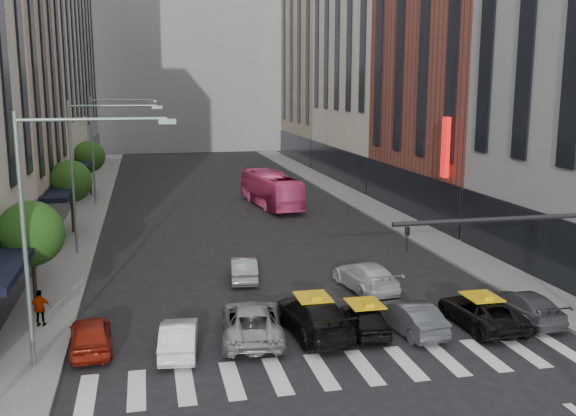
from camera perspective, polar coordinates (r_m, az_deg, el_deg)
ground at (r=22.51m, az=6.60°, el=-15.57°), size 160.00×160.00×0.00m
sidewalk_left at (r=50.21m, az=-17.73°, el=-1.11°), size 3.00×96.00×0.15m
sidewalk_right at (r=53.24m, az=7.72°, el=-0.04°), size 3.00×96.00×0.15m
building_left_d at (r=84.77m, az=-20.09°, el=13.53°), size 8.00×18.00×30.00m
building_right_b at (r=51.89m, az=15.15°, el=13.75°), size 8.00×18.00×26.00m
building_right_d at (r=87.41m, az=3.28°, el=13.39°), size 8.00×18.00×28.00m
building_far at (r=104.54m, az=-9.18°, el=15.03°), size 30.00×10.00×36.00m
tree_near at (r=30.10m, az=-21.88°, el=-2.13°), size 2.88×2.88×4.95m
tree_mid at (r=45.71m, az=-18.78°, el=2.25°), size 2.88×2.88×4.95m
tree_far at (r=61.53m, az=-17.27°, el=4.39°), size 2.88×2.88×4.95m
streetlamp_near at (r=23.58m, az=-20.31°, el=0.18°), size 5.38×0.25×9.00m
streetlamp_mid at (r=39.35m, az=-17.32°, el=4.36°), size 5.38×0.25×9.00m
streetlamp_far at (r=55.25m, az=-16.04°, el=6.13°), size 5.38×0.25×9.00m
liberty_sign at (r=43.75m, az=13.83°, el=5.26°), size 0.30×0.70×4.00m
car_red at (r=26.04m, az=-17.14°, el=-10.67°), size 1.84×3.95×1.31m
car_white_front at (r=25.07m, az=-9.68°, el=-11.25°), size 1.72×3.92×1.25m
car_silver at (r=26.10m, az=-3.23°, el=-10.00°), size 2.97×5.38×1.43m
taxi_left at (r=26.53m, az=2.21°, el=-9.52°), size 2.69×5.49×1.53m
taxi_center at (r=26.75m, az=6.80°, el=-9.74°), size 1.71×3.76×1.25m
car_grey_mid at (r=27.17m, az=10.77°, el=-9.45°), size 1.90×4.14×1.32m
taxi_right at (r=28.45m, az=16.76°, el=-8.83°), size 2.29×4.71×1.29m
car_grey_curb at (r=29.80m, az=20.23°, el=-8.15°), size 1.86×4.44×1.28m
car_row2_left at (r=33.61m, az=-3.94°, el=-5.39°), size 1.75×3.93×1.25m
car_row2_right at (r=32.21m, az=6.91°, el=-6.04°), size 2.48×4.97×1.39m
bus at (r=53.92m, az=-1.53°, el=1.66°), size 3.65×10.57×2.88m
pedestrian_far at (r=28.78m, az=-21.16°, el=-8.30°), size 0.93×0.45×1.54m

